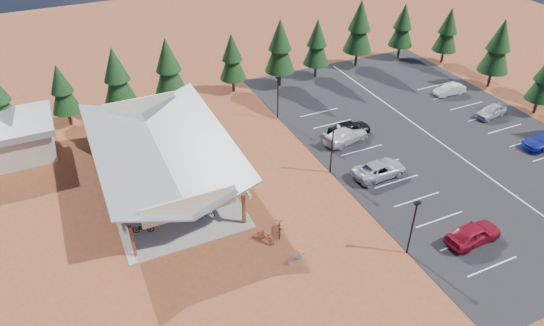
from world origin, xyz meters
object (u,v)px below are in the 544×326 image
object	(u,v)px
lamp_post_0	(413,224)
bike_3	(141,142)
bike_0	(143,228)
bike_4	(205,215)
bike_5	(201,181)
bike_7	(181,140)
bike_12	(279,229)
car_4	(349,128)
bike_16	(230,165)
car_2	(379,169)
car_8	(491,111)
trash_bin_1	(231,176)
bike_13	(296,257)
lamp_post_2	(278,94)
bike_1	(133,188)
bike_14	(240,172)
bike_6	(196,160)
bike_15	(232,158)
car_9	(450,89)
car_3	(346,135)
bike_pavilion	(161,149)
bike_2	(150,169)
lamp_post_1	(332,147)
trash_bin_0	(221,177)
bike_11	(266,237)
car_0	(473,233)

from	to	relation	value
lamp_post_0	bike_3	distance (m)	29.04
bike_0	bike_3	bearing A→B (deg)	6.63
bike_4	bike_5	bearing A→B (deg)	0.65
bike_3	bike_7	distance (m)	4.17
bike_12	car_4	distance (m)	17.53
bike_16	car_2	distance (m)	14.51
bike_4	car_8	world-z (taller)	car_8
trash_bin_1	bike_3	xyz separation A→B (m)	(-6.53, 9.37, 0.17)
bike_4	bike_13	bearing A→B (deg)	-133.79
bike_13	car_8	size ratio (longest dim) A/B	0.39
bike_3	car_2	bearing A→B (deg)	-107.09
lamp_post_2	bike_0	xyz separation A→B (m)	(-18.44, -13.05, -2.41)
bike_16	bike_5	bearing A→B (deg)	-57.38
bike_1	bike_14	bearing A→B (deg)	-88.65
bike_6	bike_14	size ratio (longest dim) A/B	0.90
bike_15	car_2	distance (m)	14.48
bike_4	bike_7	size ratio (longest dim) A/B	1.08
bike_1	bike_4	bearing A→B (deg)	-131.28
bike_5	bike_1	bearing A→B (deg)	82.09
car_9	bike_6	bearing A→B (deg)	-84.71
bike_4	bike_6	size ratio (longest dim) A/B	1.01
car_3	bike_pavilion	bearing A→B (deg)	76.03
bike_2	car_2	distance (m)	22.14
car_8	lamp_post_1	bearing A→B (deg)	-93.28
trash_bin_0	bike_5	size ratio (longest dim) A/B	0.53
lamp_post_1	bike_4	world-z (taller)	lamp_post_1
bike_11	car_4	bearing A→B (deg)	12.17
bike_13	car_2	size ratio (longest dim) A/B	0.30
lamp_post_1	car_9	xyz separation A→B (m)	(22.18, 8.32, -2.27)
bike_pavilion	bike_5	xyz separation A→B (m)	(2.86, -1.95, -3.22)
bike_pavilion	bike_5	size ratio (longest dim) A/B	11.50
bike_12	bike_1	bearing A→B (deg)	-21.82
bike_7	car_3	world-z (taller)	car_3
bike_0	bike_3	size ratio (longest dim) A/B	1.02
bike_1	bike_16	distance (m)	9.46
trash_bin_0	lamp_post_0	bearing A→B (deg)	-56.04
bike_2	bike_6	xyz separation A→B (m)	(4.56, -0.28, -0.06)
bike_3	car_8	xyz separation A→B (m)	(38.34, -10.44, 0.13)
bike_7	lamp_post_2	bearing A→B (deg)	-78.16
bike_2	car_0	world-z (taller)	car_0
trash_bin_0	bike_11	bearing A→B (deg)	-86.86
lamp_post_1	bike_11	size ratio (longest dim) A/B	2.85
car_3	car_4	world-z (taller)	car_4
trash_bin_1	bike_2	size ratio (longest dim) A/B	0.49
bike_11	car_0	xyz separation A→B (m)	(15.21, -6.99, 0.34)
bike_1	bike_6	size ratio (longest dim) A/B	1.01
bike_7	car_4	size ratio (longest dim) A/B	0.31
bike_2	bike_11	world-z (taller)	bike_11
bike_15	car_4	distance (m)	13.52
bike_pavilion	lamp_post_0	distance (m)	22.69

